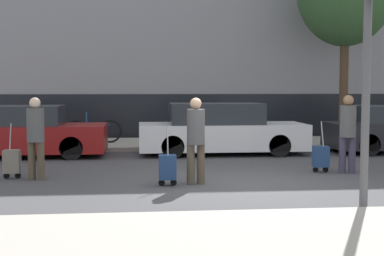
# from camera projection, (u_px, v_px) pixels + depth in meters

# --- Properties ---
(ground_plane) EXTENTS (80.00, 80.00, 0.00)m
(ground_plane) POSITION_uv_depth(u_px,v_px,m) (238.00, 185.00, 10.04)
(ground_plane) COLOR #424244
(sidewalk_near) EXTENTS (28.00, 2.50, 0.12)m
(sidewalk_near) POSITION_uv_depth(u_px,v_px,m) (296.00, 238.00, 6.31)
(sidewalk_near) COLOR #A39E93
(sidewalk_near) RESTS_ON ground_plane
(sidewalk_far) EXTENTS (28.00, 3.00, 0.12)m
(sidewalk_far) POSITION_uv_depth(u_px,v_px,m) (197.00, 143.00, 16.98)
(sidewalk_far) COLOR #A39E93
(sidewalk_far) RESTS_ON ground_plane
(building_facade) EXTENTS (28.00, 2.15, 9.99)m
(building_facade) POSITION_uv_depth(u_px,v_px,m) (188.00, 3.00, 19.82)
(building_facade) COLOR gray
(building_facade) RESTS_ON ground_plane
(parked_car_0) EXTENTS (4.33, 1.80, 1.35)m
(parked_car_0) POSITION_uv_depth(u_px,v_px,m) (22.00, 133.00, 14.18)
(parked_car_0) COLOR maroon
(parked_car_0) RESTS_ON ground_plane
(parked_car_1) EXTENTS (4.55, 1.77, 1.40)m
(parked_car_1) POSITION_uv_depth(u_px,v_px,m) (220.00, 130.00, 14.73)
(parked_car_1) COLOR silver
(parked_car_1) RESTS_ON ground_plane
(pedestrian_left) EXTENTS (0.34, 0.34, 1.64)m
(pedestrian_left) POSITION_uv_depth(u_px,v_px,m) (36.00, 133.00, 10.56)
(pedestrian_left) COLOR #4C4233
(pedestrian_left) RESTS_ON ground_plane
(trolley_left) EXTENTS (0.34, 0.29, 1.12)m
(trolley_left) POSITION_uv_depth(u_px,v_px,m) (12.00, 162.00, 10.74)
(trolley_left) COLOR slate
(trolley_left) RESTS_ON ground_plane
(pedestrian_center) EXTENTS (0.35, 0.34, 1.64)m
(pedestrian_center) POSITION_uv_depth(u_px,v_px,m) (196.00, 136.00, 10.07)
(pedestrian_center) COLOR #4C4233
(pedestrian_center) RESTS_ON ground_plane
(trolley_center) EXTENTS (0.34, 0.29, 1.12)m
(trolley_center) POSITION_uv_depth(u_px,v_px,m) (168.00, 167.00, 9.97)
(trolley_center) COLOR navy
(trolley_center) RESTS_ON ground_plane
(pedestrian_right) EXTENTS (0.34, 0.34, 1.67)m
(pedestrian_right) POSITION_uv_depth(u_px,v_px,m) (348.00, 129.00, 11.39)
(pedestrian_right) COLOR #383347
(pedestrian_right) RESTS_ON ground_plane
(trolley_right) EXTENTS (0.34, 0.29, 1.11)m
(trolley_right) POSITION_uv_depth(u_px,v_px,m) (321.00, 157.00, 11.54)
(trolley_right) COLOR navy
(trolley_right) RESTS_ON ground_plane
(traffic_light) EXTENTS (0.28, 0.47, 3.90)m
(traffic_light) POSITION_uv_depth(u_px,v_px,m) (371.00, 21.00, 7.63)
(traffic_light) COLOR #515154
(traffic_light) RESTS_ON ground_plane
(parked_bicycle) EXTENTS (1.77, 0.06, 0.96)m
(parked_bicycle) POSITION_uv_depth(u_px,v_px,m) (93.00, 131.00, 16.49)
(parked_bicycle) COLOR black
(parked_bicycle) RESTS_ON sidewalk_far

